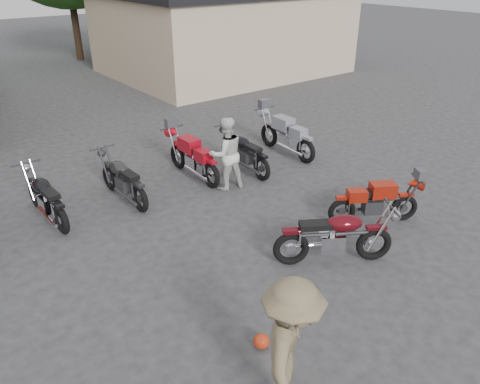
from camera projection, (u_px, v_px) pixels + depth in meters
ground at (337, 295)px, 7.67m from camera, size 90.00×90.00×0.00m
stucco_building at (222, 34)px, 22.15m from camera, size 10.00×8.00×3.50m
vintage_motorcycle at (336, 233)px, 8.24m from camera, size 2.13×1.69×1.21m
sportbike at (376, 199)px, 9.56m from camera, size 1.89×1.47×1.07m
helmet at (261, 341)px, 6.59m from camera, size 0.30×0.30×0.22m
person_light at (226, 154)px, 10.88m from camera, size 0.95×0.80×1.75m
person_tan at (291, 352)px, 5.28m from camera, size 1.39×1.38×1.93m
row_bike_2 at (45, 195)px, 9.65m from camera, size 0.75×1.99×1.14m
row_bike_3 at (122, 177)px, 10.46m from camera, size 0.73×1.98×1.13m
row_bike_4 at (192, 155)px, 11.55m from camera, size 0.70×2.07×1.19m
row_bike_5 at (244, 150)px, 11.93m from camera, size 0.71×1.98×1.13m
row_bike_6 at (286, 133)px, 12.94m from camera, size 0.77×2.16×1.24m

